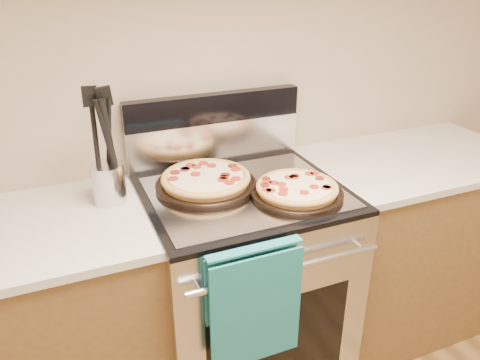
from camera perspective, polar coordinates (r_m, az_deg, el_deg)
name	(u,v)px	position (r m, az deg, el deg)	size (l,w,h in m)	color
wall_back	(209,60)	(1.97, -3.74, 14.38)	(4.00, 4.00, 0.00)	#C3AA8C
range_body	(243,288)	(2.05, 0.32, -13.07)	(0.76, 0.68, 0.90)	#B7B7BC
oven_window	(278,342)	(1.82, 4.70, -19.06)	(0.56, 0.01, 0.40)	black
cooktop	(243,192)	(1.80, 0.35, -1.47)	(0.76, 0.68, 0.02)	black
backsplash_lower	(215,142)	(2.02, -3.10, 4.69)	(0.76, 0.06, 0.18)	silver
backsplash_upper	(214,108)	(1.98, -3.20, 8.77)	(0.76, 0.06, 0.12)	black
oven_handle	(288,269)	(1.57, 5.83, -10.76)	(0.03, 0.03, 0.70)	silver
dish_towel	(254,303)	(1.58, 1.71, -14.73)	(0.32, 0.05, 0.42)	#165C70
foil_sheet	(246,192)	(1.77, 0.74, -1.50)	(0.70, 0.55, 0.01)	gray
cabinet_left	(19,345)	(1.99, -25.35, -17.69)	(1.00, 0.62, 0.88)	brown
cabinet_right	(402,243)	(2.49, 19.18, -7.29)	(1.00, 0.62, 0.88)	brown
countertop_right	(417,159)	(2.29, 20.77, 2.42)	(1.02, 0.64, 0.03)	beige
pepperoni_pizza_back	(206,180)	(1.80, -4.18, -0.05)	(0.38, 0.38, 0.05)	#C78B3C
pepperoni_pizza_front	(297,190)	(1.74, 6.96, -1.16)	(0.34, 0.34, 0.05)	#C78B3C
utensil_crock	(109,183)	(1.76, -15.70, -0.40)	(0.12, 0.12, 0.15)	silver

